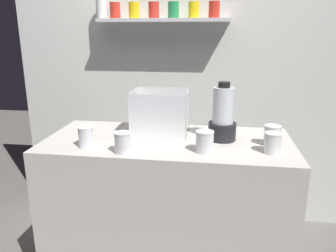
# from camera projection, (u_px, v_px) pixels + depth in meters

# --- Properties ---
(counter) EXTENTS (1.40, 0.64, 0.90)m
(counter) POSITION_uv_depth(u_px,v_px,m) (168.00, 210.00, 2.03)
(counter) COLOR beige
(counter) RESTS_ON ground_plane
(back_wall_unit) EXTENTS (2.60, 0.24, 2.50)m
(back_wall_unit) POSITION_uv_depth(u_px,v_px,m) (182.00, 63.00, 2.53)
(back_wall_unit) COLOR silver
(back_wall_unit) RESTS_ON ground_plane
(carrot_display_bin) EXTENTS (0.33, 0.25, 0.26)m
(carrot_display_bin) POSITION_uv_depth(u_px,v_px,m) (160.00, 119.00, 2.01)
(carrot_display_bin) COLOR white
(carrot_display_bin) RESTS_ON counter
(blender_pitcher) EXTENTS (0.16, 0.16, 0.33)m
(blender_pitcher) POSITION_uv_depth(u_px,v_px,m) (223.00, 117.00, 1.86)
(blender_pitcher) COLOR black
(blender_pitcher) RESTS_ON counter
(juice_cup_pomegranate_far_left) EXTENTS (0.08, 0.08, 0.11)m
(juice_cup_pomegranate_far_left) POSITION_uv_depth(u_px,v_px,m) (86.00, 138.00, 1.77)
(juice_cup_pomegranate_far_left) COLOR white
(juice_cup_pomegranate_far_left) RESTS_ON counter
(juice_cup_mango_left) EXTENTS (0.09, 0.09, 0.11)m
(juice_cup_mango_left) POSITION_uv_depth(u_px,v_px,m) (123.00, 144.00, 1.68)
(juice_cup_mango_left) COLOR white
(juice_cup_mango_left) RESTS_ON counter
(juice_cup_mango_middle) EXTENTS (0.09, 0.09, 0.11)m
(juice_cup_mango_middle) POSITION_uv_depth(u_px,v_px,m) (205.00, 143.00, 1.69)
(juice_cup_mango_middle) COLOR white
(juice_cup_mango_middle) RESTS_ON counter
(juice_cup_pomegranate_right) EXTENTS (0.09, 0.09, 0.11)m
(juice_cup_pomegranate_right) POSITION_uv_depth(u_px,v_px,m) (272.00, 144.00, 1.68)
(juice_cup_pomegranate_right) COLOR white
(juice_cup_pomegranate_right) RESTS_ON counter
(juice_cup_carrot_far_right) EXTENTS (0.09, 0.09, 0.11)m
(juice_cup_carrot_far_right) POSITION_uv_depth(u_px,v_px,m) (272.00, 137.00, 1.79)
(juice_cup_carrot_far_right) COLOR white
(juice_cup_carrot_far_right) RESTS_ON counter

